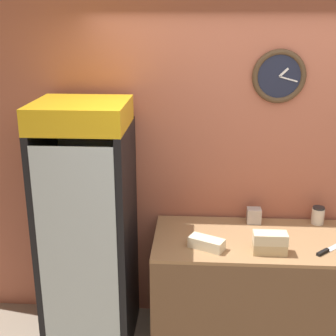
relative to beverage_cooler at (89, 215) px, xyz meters
The scene contains 9 objects.
wall_back 1.32m from the beverage_cooler, 15.96° to the left, with size 5.20×0.10×2.70m.
prep_counter 1.37m from the beverage_cooler, ahead, with size 1.47×0.74×0.91m.
beverage_cooler is the anchor object (origin of this frame).
sandwich_stack_bottom 1.35m from the beverage_cooler, 11.81° to the right, with size 0.23×0.11×0.08m.
sandwich_stack_middle 1.35m from the beverage_cooler, 11.81° to the right, with size 0.23×0.11×0.08m.
sandwich_flat_left 0.92m from the beverage_cooler, 14.98° to the right, with size 0.27×0.21×0.08m.
chefs_knife 1.74m from the beverage_cooler, ahead, with size 0.26×0.24×0.02m.
condiment_jar 1.78m from the beverage_cooler, ahead, with size 0.10×0.10×0.14m.
napkin_dispenser 1.28m from the beverage_cooler, ahead, with size 0.11×0.09×0.12m.
Camera 1 is at (-0.44, -2.21, 2.48)m, focal length 50.00 mm.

